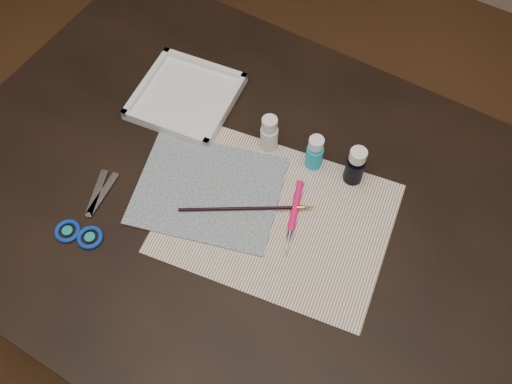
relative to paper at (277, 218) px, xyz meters
The scene contains 11 objects.
ground 0.76m from the paper, behind, with size 3.50×3.50×0.02m, color #422614.
table 0.38m from the paper, behind, with size 1.30×0.90×0.75m, color black.
paper is the anchor object (origin of this frame).
canvas 0.15m from the paper, behind, with size 0.28×0.23×0.00m, color #182840.
paint_bottle_white 0.18m from the paper, 125.42° to the left, with size 0.04×0.04×0.09m, color silver.
paint_bottle_cyan 0.15m from the paper, 89.54° to the left, with size 0.03×0.03×0.08m, color #16B1D1.
paint_bottle_navy 0.18m from the paper, 61.67° to the left, with size 0.04×0.04×0.09m, color black.
paintbrush 0.06m from the paper, 164.42° to the right, with size 0.27×0.01×0.01m, color black, non-canonical shape.
craft_knife 0.03m from the paper, 24.11° to the left, with size 0.17×0.01×0.01m, color #FF0F67, non-canonical shape.
scissors 0.37m from the paper, 152.46° to the right, with size 0.19×0.10×0.01m, color silver, non-canonical shape.
palette_tray 0.35m from the paper, 154.28° to the left, with size 0.21×0.21×0.02m, color white.
Camera 1 is at (0.28, -0.47, 1.72)m, focal length 40.00 mm.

